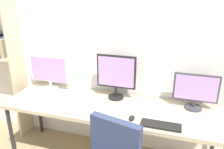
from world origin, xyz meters
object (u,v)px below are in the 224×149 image
Objects in this scene: monitor_left at (49,71)px; computer_mouse at (132,118)px; monitor_center at (116,75)px; monitor_right at (196,90)px; keyboard_right at (161,125)px; desk at (111,110)px; keyboard_left at (54,108)px.

computer_mouse is (1.13, -0.41, -0.23)m from monitor_left.
monitor_center reaches higher than monitor_right.
keyboard_right is at bearing -38.30° from monitor_center.
desk is 6.29× the size of keyboard_right.
desk is 0.34m from computer_mouse.
keyboard_right is 3.90× the size of computer_mouse.
desk is at bearing 157.67° from keyboard_right.
desk is at bearing 144.88° from computer_mouse.
computer_mouse reaches higher than keyboard_right.
keyboard_right is at bearing -22.33° from desk.
keyboard_right is at bearing -7.15° from computer_mouse.
desk is at bearing -13.94° from monitor_left.
computer_mouse is at bearing -144.91° from monitor_right.
keyboard_left is at bearing -162.65° from monitor_right.
desk is 4.58× the size of monitor_center.
desk is 0.93m from monitor_left.
monitor_center reaches higher than keyboard_right.
monitor_right is at bearing 13.94° from desk.
monitor_center is at bearing 90.00° from desk.
monitor_center is at bearing 38.30° from keyboard_left.
monitor_center is at bearing 124.21° from computer_mouse.
keyboard_right is (0.56, -0.44, -0.28)m from monitor_center.
keyboard_right is at bearing 0.00° from keyboard_left.
monitor_right is 1.22× the size of keyboard_right.
monitor_left is 1.22m from computer_mouse.
keyboard_right reaches higher than desk.
monitor_left reaches higher than keyboard_left.
monitor_center is 0.86m from monitor_right.
keyboard_right is (1.12, 0.00, 0.00)m from keyboard_left.
keyboard_left is at bearing -141.70° from monitor_center.
keyboard_left is (0.30, -0.44, -0.23)m from monitor_left.
monitor_center is 1.48× the size of keyboard_left.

